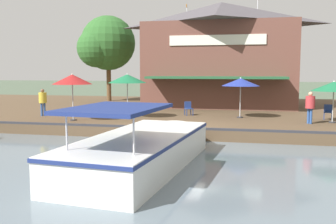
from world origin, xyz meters
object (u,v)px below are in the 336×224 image
at_px(patio_umbrella_near_quay_edge, 241,82).
at_px(tree_behind_restaurant, 105,44).
at_px(cafe_chair_mid_patio, 328,111).
at_px(patio_umbrella_back_row, 334,86).
at_px(motorboat_outer_channel, 149,145).
at_px(waterfront_restaurant, 221,53).
at_px(cafe_chair_facing_river, 188,108).
at_px(person_at_quay_edge, 310,104).
at_px(patio_umbrella_mid_patio_left, 72,79).
at_px(person_near_entrance, 43,99).
at_px(cafe_chair_back_row_seat, 108,108).
at_px(patio_umbrella_far_corner, 127,79).

bearing_deg(patio_umbrella_near_quay_edge, tree_behind_restaurant, -129.53).
height_order(cafe_chair_mid_patio, tree_behind_restaurant, tree_behind_restaurant).
bearing_deg(cafe_chair_mid_patio, tree_behind_restaurant, -120.12).
height_order(patio_umbrella_back_row, tree_behind_restaurant, tree_behind_restaurant).
relative_size(cafe_chair_mid_patio, motorboat_outer_channel, 0.09).
height_order(waterfront_restaurant, cafe_chair_facing_river, waterfront_restaurant).
bearing_deg(person_at_quay_edge, patio_umbrella_mid_patio_left, -83.90).
height_order(waterfront_restaurant, patio_umbrella_mid_patio_left, waterfront_restaurant).
bearing_deg(patio_umbrella_mid_patio_left, person_at_quay_edge, 96.10).
bearing_deg(person_near_entrance, patio_umbrella_back_row, 91.43).
xyz_separation_m(patio_umbrella_back_row, cafe_chair_back_row_seat, (-0.30, -12.77, -1.46)).
distance_m(patio_umbrella_near_quay_edge, tree_behind_restaurant, 16.35).
distance_m(patio_umbrella_near_quay_edge, person_at_quay_edge, 4.18).
height_order(patio_umbrella_mid_patio_left, tree_behind_restaurant, tree_behind_restaurant).
xyz_separation_m(waterfront_restaurant, person_at_quay_edge, (10.26, 5.39, -3.13)).
height_order(patio_umbrella_far_corner, person_at_quay_edge, patio_umbrella_far_corner).
xyz_separation_m(patio_umbrella_back_row, patio_umbrella_far_corner, (0.32, -11.29, 0.36)).
bearing_deg(waterfront_restaurant, cafe_chair_mid_patio, 39.05).
bearing_deg(patio_umbrella_far_corner, cafe_chair_mid_patio, 98.57).
height_order(patio_umbrella_far_corner, cafe_chair_back_row_seat, patio_umbrella_far_corner).
distance_m(patio_umbrella_mid_patio_left, cafe_chair_back_row_seat, 3.13).
relative_size(waterfront_restaurant, person_near_entrance, 7.11).
relative_size(patio_umbrella_back_row, patio_umbrella_near_quay_edge, 0.97).
bearing_deg(person_at_quay_edge, patio_umbrella_back_row, 117.22).
height_order(cafe_chair_facing_river, person_at_quay_edge, person_at_quay_edge).
xyz_separation_m(patio_umbrella_mid_patio_left, cafe_chair_mid_patio, (-3.38, 13.95, -1.80)).
xyz_separation_m(patio_umbrella_near_quay_edge, cafe_chair_back_row_seat, (0.89, -7.92, -1.62)).
relative_size(patio_umbrella_mid_patio_left, cafe_chair_back_row_seat, 3.06).
bearing_deg(cafe_chair_mid_patio, motorboat_outer_channel, -38.79).
bearing_deg(cafe_chair_mid_patio, patio_umbrella_mid_patio_left, -76.37).
xyz_separation_m(patio_umbrella_near_quay_edge, motorboat_outer_channel, (9.60, -2.97, -1.99)).
height_order(waterfront_restaurant, cafe_chair_back_row_seat, waterfront_restaurant).
height_order(cafe_chair_mid_patio, person_near_entrance, person_near_entrance).
bearing_deg(patio_umbrella_far_corner, patio_umbrella_mid_patio_left, -57.43).
relative_size(patio_umbrella_back_row, person_near_entrance, 1.39).
bearing_deg(patio_umbrella_near_quay_edge, person_near_entrance, -82.24).
bearing_deg(patio_umbrella_back_row, cafe_chair_facing_river, -102.75).
bearing_deg(person_at_quay_edge, motorboat_outer_channel, -40.30).
xyz_separation_m(patio_umbrella_near_quay_edge, tree_behind_restaurant, (-10.22, -12.38, 3.07)).
bearing_deg(motorboat_outer_channel, person_at_quay_edge, 139.70).
relative_size(waterfront_restaurant, cafe_chair_facing_river, 13.84).
relative_size(person_at_quay_edge, motorboat_outer_channel, 0.18).
bearing_deg(cafe_chair_facing_river, person_near_entrance, -75.54).
distance_m(motorboat_outer_channel, tree_behind_restaurant, 22.51).
height_order(cafe_chair_facing_river, cafe_chair_mid_patio, same).
bearing_deg(cafe_chair_facing_river, person_at_quay_edge, 70.09).
bearing_deg(cafe_chair_back_row_seat, patio_umbrella_mid_patio_left, -26.36).
distance_m(cafe_chair_back_row_seat, person_at_quay_edge, 11.58).
bearing_deg(patio_umbrella_back_row, patio_umbrella_mid_patio_left, -81.85).
xyz_separation_m(patio_umbrella_back_row, cafe_chair_facing_river, (-1.82, -8.03, -1.46)).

